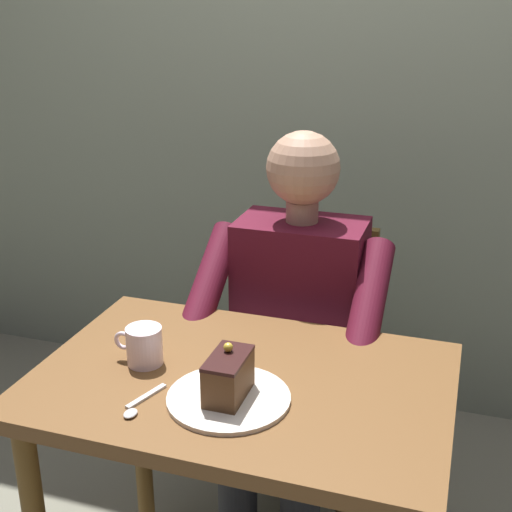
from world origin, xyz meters
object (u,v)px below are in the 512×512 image
Objects in this scene: cake_slice at (228,376)px; dessert_spoon at (138,405)px; dining_table at (242,421)px; seated_person at (292,340)px; chair at (306,356)px; coffee_cup at (144,345)px.

cake_slice is 0.19m from dessert_spoon.
dessert_spoon is at bearing 48.08° from dining_table.
dining_table is 7.08× the size of cake_slice.
seated_person reaches higher than dining_table.
chair is 0.22m from seated_person.
dessert_spoon is (0.16, 0.62, 0.13)m from seated_person.
coffee_cup reaches higher than dining_table.
seated_person is 9.32× the size of cake_slice.
seated_person reaches higher than cake_slice.
chair is (0.00, -0.61, -0.16)m from dining_table.
dining_table is at bearing -131.92° from dessert_spoon.
seated_person is at bearing -104.60° from dessert_spoon.
cake_slice reaches higher than coffee_cup.
coffee_cup is at bearing 69.72° from chair.
chair is at bearing -89.50° from cake_slice.
cake_slice is (-0.01, 0.10, 0.17)m from dining_table.
chair is 0.73× the size of seated_person.
dessert_spoon reaches higher than dining_table.
coffee_cup is (0.23, 0.45, 0.17)m from seated_person.
seated_person is at bearing -117.08° from coffee_cup.
cake_slice is at bearing -153.78° from dessert_spoon.
dining_table is 0.44m from seated_person.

